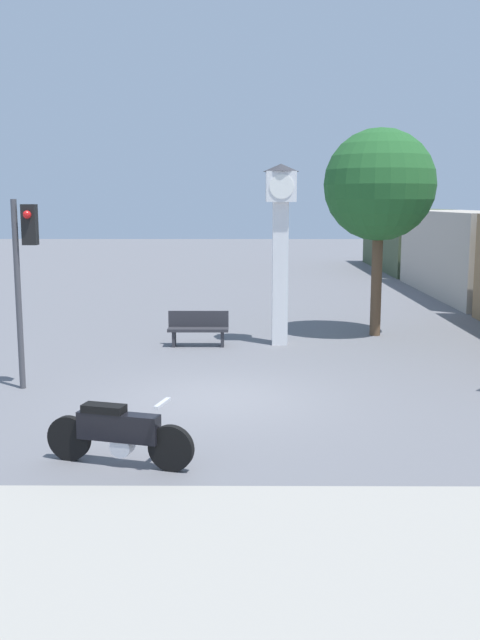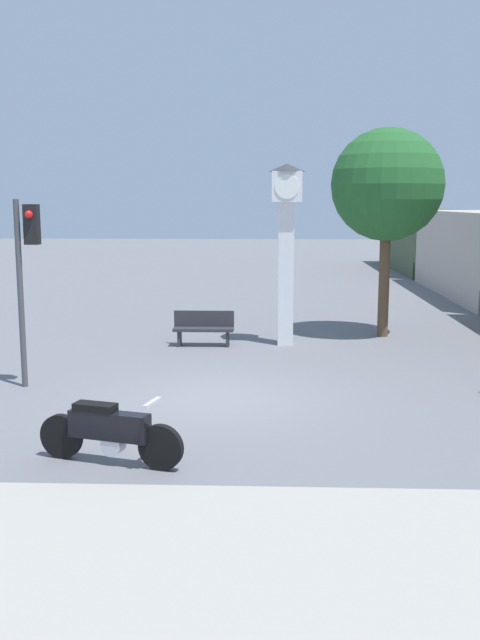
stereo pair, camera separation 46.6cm
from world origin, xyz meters
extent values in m
plane|color=slate|center=(0.00, 0.00, 0.00)|extent=(120.00, 120.00, 0.00)
cube|color=#9E998E|center=(0.00, -7.55, 0.05)|extent=(36.00, 6.00, 0.10)
cylinder|color=black|center=(-0.50, -3.76, 0.33)|extent=(0.68, 0.29, 0.67)
cylinder|color=black|center=(-2.05, -3.34, 0.33)|extent=(0.68, 0.29, 0.67)
cube|color=black|center=(-1.27, -3.55, 0.58)|extent=(1.25, 0.56, 0.40)
cube|color=black|center=(-1.49, -3.49, 0.84)|extent=(0.67, 0.41, 0.11)
cylinder|color=silver|center=(-1.22, -3.56, 0.30)|extent=(0.36, 0.30, 0.31)
cube|color=silver|center=(-0.61, -3.73, 0.98)|extent=(0.20, 0.49, 0.04)
cube|color=white|center=(1.49, 5.40, 1.89)|extent=(0.41, 0.41, 3.78)
cube|color=white|center=(1.49, 5.40, 4.16)|extent=(0.78, 0.78, 0.78)
cylinder|color=white|center=(1.49, 5.00, 4.16)|extent=(0.62, 0.02, 0.62)
cone|color=#333338|center=(1.49, 5.40, 4.65)|extent=(0.93, 0.93, 0.20)
cube|color=#ADA393|center=(9.51, 15.79, 1.70)|extent=(2.80, 10.42, 3.40)
cube|color=#425138|center=(9.51, 26.81, 1.70)|extent=(2.80, 10.42, 3.40)
cylinder|color=#47474C|center=(-4.01, 0.77, 1.92)|extent=(0.12, 0.12, 3.83)
cube|color=black|center=(-3.71, 0.77, 3.33)|extent=(0.28, 0.24, 0.80)
sphere|color=red|center=(-3.71, 0.62, 3.53)|extent=(0.16, 0.16, 0.16)
cylinder|color=brown|center=(4.29, 6.69, 1.50)|extent=(0.30, 0.30, 3.01)
sphere|color=#235B28|center=(4.29, 6.69, 4.25)|extent=(3.10, 3.10, 3.10)
cube|color=#2D2D33|center=(-0.67, 5.08, 0.45)|extent=(1.60, 0.44, 0.08)
cube|color=#2D2D33|center=(-0.67, 5.27, 0.70)|extent=(1.60, 0.06, 0.44)
cube|color=#2D2D33|center=(-1.31, 5.08, 0.21)|extent=(0.08, 0.35, 0.41)
cube|color=#2D2D33|center=(-0.03, 5.08, 0.21)|extent=(0.08, 0.35, 0.41)
camera|label=1|loc=(0.53, -13.40, 3.78)|focal=40.00mm
camera|label=2|loc=(1.00, -13.39, 3.78)|focal=40.00mm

